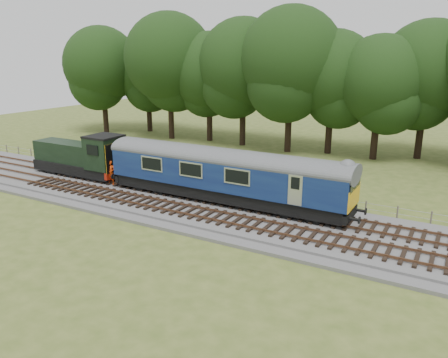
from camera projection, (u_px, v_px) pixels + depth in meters
The scene contains 9 objects.
ground at pixel (229, 215), 29.35m from camera, with size 120.00×120.00×0.00m, color #455820.
ballast at pixel (229, 212), 29.30m from camera, with size 70.00×7.00×0.35m, color #4C4C4F.
track_north at pixel (238, 203), 30.41m from camera, with size 67.20×2.40×0.21m.
track_south at pixel (217, 216), 27.90m from camera, with size 67.20×2.40×0.21m.
fence at pixel (257, 197), 33.11m from camera, with size 64.00×0.12×1.00m, color #6B6054, non-canonical shape.
tree_line at pixel (326, 153), 47.74m from camera, with size 70.00×8.00×18.00m, color black, non-canonical shape.
dmu_railcar at pixel (224, 171), 30.36m from camera, with size 18.05×2.86×3.88m.
shunter_loco at pixel (82, 157), 37.14m from camera, with size 8.91×2.60×3.38m.
worker at pixel (111, 173), 34.72m from camera, with size 0.71×0.47×1.96m, color #F9440D.
Camera 1 is at (13.32, -24.11, 10.42)m, focal length 35.00 mm.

